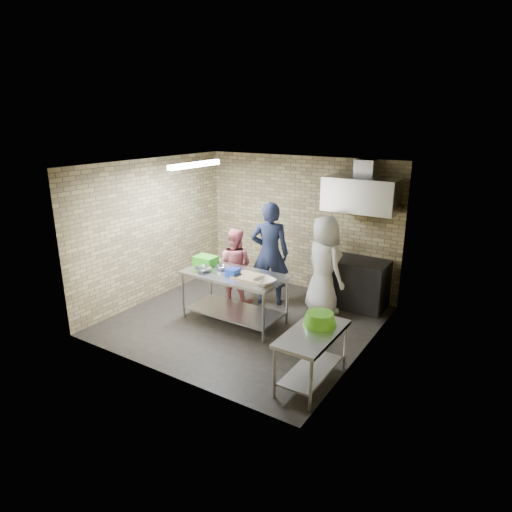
{
  "coord_description": "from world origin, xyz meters",
  "views": [
    {
      "loc": [
        3.94,
        -5.83,
        3.4
      ],
      "look_at": [
        0.1,
        0.2,
        1.15
      ],
      "focal_mm": 30.89,
      "sensor_mm": 36.0,
      "label": 1
    }
  ],
  "objects": [
    {
      "name": "woman_white",
      "position": [
        0.98,
        1.07,
        0.89
      ],
      "size": [
        1.04,
        0.93,
        1.79
      ],
      "primitive_type": "imported",
      "rotation": [
        0.0,
        0.0,
        2.61
      ],
      "color": "silver",
      "rests_on": "floor"
    },
    {
      "name": "woman_pink",
      "position": [
        -0.64,
        0.61,
        0.72
      ],
      "size": [
        0.79,
        0.66,
        1.45
      ],
      "primitive_type": "imported",
      "rotation": [
        0.0,
        0.0,
        3.32
      ],
      "color": "#E07683",
      "rests_on": "floor"
    },
    {
      "name": "right_wall",
      "position": [
        2.1,
        0.0,
        1.35
      ],
      "size": [
        0.06,
        4.0,
        2.7
      ],
      "primitive_type": "cube",
      "color": "tan",
      "rests_on": "ground"
    },
    {
      "name": "man_navy",
      "position": [
        -0.04,
        0.91,
        0.98
      ],
      "size": [
        0.85,
        0.72,
        1.96
      ],
      "primitive_type": "imported",
      "rotation": [
        0.0,
        0.0,
        3.56
      ],
      "color": "#141933",
      "rests_on": "floor"
    },
    {
      "name": "mixing_bowl_b",
      "position": [
        -0.45,
        -0.06,
        0.91
      ],
      "size": [
        0.25,
        0.25,
        0.07
      ],
      "primitive_type": "imported",
      "rotation": [
        0.0,
        0.0,
        -0.23
      ],
      "color": "#BBBCC2",
      "rests_on": "prep_table"
    },
    {
      "name": "back_wall",
      "position": [
        0.0,
        2.0,
        1.35
      ],
      "size": [
        4.2,
        0.06,
        2.7
      ],
      "primitive_type": "cube",
      "color": "tan",
      "rests_on": "ground"
    },
    {
      "name": "ceramic_bowl",
      "position": [
        0.55,
        -0.26,
        0.92
      ],
      "size": [
        0.4,
        0.4,
        0.08
      ],
      "primitive_type": "imported",
      "rotation": [
        0.0,
        0.0,
        -0.23
      ],
      "color": "#C4B39D",
      "rests_on": "prep_table"
    },
    {
      "name": "green_crate",
      "position": [
        -0.85,
        0.01,
        0.96
      ],
      "size": [
        0.39,
        0.29,
        0.16
      ],
      "primitive_type": "cube",
      "color": "green",
      "rests_on": "prep_table"
    },
    {
      "name": "left_wall",
      "position": [
        -2.1,
        0.0,
        1.35
      ],
      "size": [
        0.06,
        4.0,
        2.7
      ],
      "primitive_type": "cube",
      "color": "tan",
      "rests_on": "ground"
    },
    {
      "name": "prep_table",
      "position": [
        -0.15,
        -0.11,
        0.44
      ],
      "size": [
        1.75,
        0.88,
        0.88
      ],
      "primitive_type": "cube",
      "color": "silver",
      "rests_on": "floor"
    },
    {
      "name": "bottle_green",
      "position": [
        1.8,
        1.89,
        2.02
      ],
      "size": [
        0.06,
        0.06,
        0.15
      ],
      "primitive_type": "cylinder",
      "color": "green",
      "rests_on": "wall_shelf"
    },
    {
      "name": "front_wall",
      "position": [
        0.0,
        -2.0,
        1.35
      ],
      "size": [
        4.2,
        0.06,
        2.7
      ],
      "primitive_type": "cube",
      "color": "tan",
      "rests_on": "ground"
    },
    {
      "name": "stove",
      "position": [
        1.35,
        1.65,
        0.45
      ],
      "size": [
        1.2,
        0.7,
        0.9
      ],
      "primitive_type": "cube",
      "color": "black",
      "rests_on": "floor"
    },
    {
      "name": "side_counter",
      "position": [
        1.8,
        -1.1,
        0.38
      ],
      "size": [
        0.6,
        1.2,
        0.75
      ],
      "primitive_type": "cube",
      "color": "silver",
      "rests_on": "floor"
    },
    {
      "name": "cutting_board",
      "position": [
        0.2,
        -0.13,
        0.89
      ],
      "size": [
        0.54,
        0.41,
        0.03
      ],
      "primitive_type": "cube",
      "color": "tan",
      "rests_on": "prep_table"
    },
    {
      "name": "fluorescent_fixture",
      "position": [
        -1.0,
        0.0,
        2.64
      ],
      "size": [
        0.1,
        1.25,
        0.08
      ],
      "primitive_type": "cube",
      "color": "white",
      "rests_on": "ceiling"
    },
    {
      "name": "floor",
      "position": [
        0.0,
        0.0,
        0.0
      ],
      "size": [
        4.2,
        4.2,
        0.0
      ],
      "primitive_type": "plane",
      "color": "black",
      "rests_on": "ground"
    },
    {
      "name": "ceiling",
      "position": [
        0.0,
        0.0,
        2.7
      ],
      "size": [
        4.2,
        4.2,
        0.0
      ],
      "primitive_type": "plane",
      "rotation": [
        3.14,
        0.0,
        0.0
      ],
      "color": "black",
      "rests_on": "ground"
    },
    {
      "name": "wall_shelf",
      "position": [
        1.65,
        1.89,
        1.92
      ],
      "size": [
        0.8,
        0.2,
        0.04
      ],
      "primitive_type": "cube",
      "color": "#3F2B19",
      "rests_on": "back_wall"
    },
    {
      "name": "bottle_red",
      "position": [
        1.4,
        1.89,
        2.03
      ],
      "size": [
        0.07,
        0.07,
        0.18
      ],
      "primitive_type": "cylinder",
      "color": "#B22619",
      "rests_on": "wall_shelf"
    },
    {
      "name": "green_basin",
      "position": [
        1.78,
        -0.85,
        0.83
      ],
      "size": [
        0.46,
        0.46,
        0.17
      ],
      "primitive_type": null,
      "color": "#59C626",
      "rests_on": "side_counter"
    },
    {
      "name": "mixing_bowl_a",
      "position": [
        -0.65,
        -0.31,
        0.91
      ],
      "size": [
        0.33,
        0.33,
        0.07
      ],
      "primitive_type": "imported",
      "rotation": [
        0.0,
        0.0,
        -0.23
      ],
      "color": "#B3B6BA",
      "rests_on": "prep_table"
    },
    {
      "name": "hood_duct",
      "position": [
        1.35,
        1.85,
        2.55
      ],
      "size": [
        0.35,
        0.3,
        0.3
      ],
      "primitive_type": "cube",
      "color": "#A5A8AD",
      "rests_on": "back_wall"
    },
    {
      "name": "range_hood",
      "position": [
        1.35,
        1.7,
        2.1
      ],
      "size": [
        1.3,
        0.6,
        0.6
      ],
      "primitive_type": "cube",
      "color": "silver",
      "rests_on": "back_wall"
    },
    {
      "name": "blue_tub",
      "position": [
        -0.1,
        -0.21,
        0.94
      ],
      "size": [
        0.19,
        0.19,
        0.13
      ],
      "primitive_type": "cube",
      "color": "#193CC2",
      "rests_on": "prep_table"
    }
  ]
}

